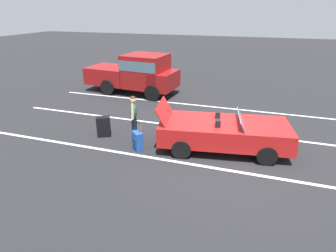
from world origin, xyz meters
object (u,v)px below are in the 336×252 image
object	(u,v)px
suitcase_large_black	(104,127)
suitcase_medium_bright	(138,141)
convertible_car	(229,133)
parked_pickup_truck_near	(138,73)
traveler_person	(134,116)

from	to	relation	value
suitcase_large_black	suitcase_medium_bright	size ratio (longest dim) A/B	0.77
convertible_car	suitcase_large_black	bearing A→B (deg)	175.80
suitcase_large_black	convertible_car	bearing A→B (deg)	-113.11
suitcase_medium_bright	parked_pickup_truck_near	world-z (taller)	parked_pickup_truck_near
traveler_person	parked_pickup_truck_near	world-z (taller)	parked_pickup_truck_near
suitcase_medium_bright	parked_pickup_truck_near	distance (m)	6.68
suitcase_medium_bright	traveler_person	xyz separation A→B (m)	(-0.35, 0.53, 0.62)
convertible_car	suitcase_large_black	world-z (taller)	convertible_car
convertible_car	traveler_person	bearing A→B (deg)	178.55
suitcase_medium_bright	suitcase_large_black	bearing A→B (deg)	-65.83
suitcase_medium_bright	traveler_person	world-z (taller)	traveler_person
suitcase_medium_bright	traveler_person	bearing A→B (deg)	-102.62
traveler_person	convertible_car	bearing A→B (deg)	-7.60
suitcase_medium_bright	parked_pickup_truck_near	size ratio (longest dim) A/B	0.19
convertible_car	suitcase_medium_bright	xyz separation A→B (m)	(-2.83, -0.95, -0.28)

